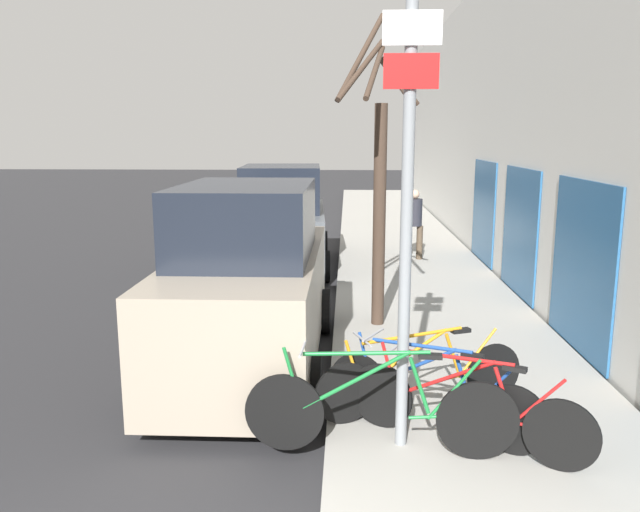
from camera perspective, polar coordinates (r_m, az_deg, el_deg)
ground_plane at (r=13.78m, az=-2.47°, el=-1.31°), size 80.00×80.00×0.00m
sidewalk_curb at (r=16.52m, az=7.39°, el=0.94°), size 3.20×32.00×0.15m
building_facade at (r=16.43m, az=13.91°, el=11.69°), size 0.23×32.00×6.50m
signpost at (r=5.39m, az=7.93°, el=3.72°), size 0.48×0.13×3.92m
bicycle_0 at (r=5.66m, az=5.47°, el=-13.88°), size 2.41×0.44×0.98m
bicycle_1 at (r=5.92m, az=13.13°, el=-13.36°), size 2.05×1.07×0.88m
bicycle_2 at (r=6.10m, az=10.08°, el=-12.43°), size 1.93×1.07×0.89m
bicycle_3 at (r=6.54m, az=9.37°, el=-10.83°), size 2.17×0.89×0.87m
parked_car_0 at (r=7.88m, az=-6.42°, el=-2.74°), size 1.94×4.58×2.36m
parked_car_1 at (r=13.75m, az=-3.47°, el=3.01°), size 2.21×4.28×2.29m
pedestrian_near at (r=14.28m, az=8.60°, el=3.34°), size 0.41×0.35×1.58m
street_tree at (r=9.00m, az=5.38°, el=6.53°), size 1.25×1.52×4.43m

